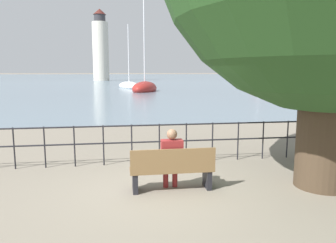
% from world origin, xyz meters
% --- Properties ---
extents(ground_plane, '(1000.00, 1000.00, 0.00)m').
position_xyz_m(ground_plane, '(0.00, 0.00, 0.00)').
color(ground_plane, gray).
extents(harbor_water, '(600.00, 300.00, 0.01)m').
position_xyz_m(harbor_water, '(0.00, 158.09, 0.00)').
color(harbor_water, slate).
rests_on(harbor_water, ground_plane).
extents(park_bench, '(1.70, 0.45, 0.90)m').
position_xyz_m(park_bench, '(0.00, -0.06, 0.43)').
color(park_bench, brown).
rests_on(park_bench, ground_plane).
extents(seated_person_left, '(0.43, 0.35, 1.27)m').
position_xyz_m(seated_person_left, '(-0.00, 0.01, 0.69)').
color(seated_person_left, maroon).
rests_on(seated_person_left, ground_plane).
extents(promenade_railing, '(10.16, 0.04, 1.05)m').
position_xyz_m(promenade_railing, '(-0.00, 2.00, 0.69)').
color(promenade_railing, black).
rests_on(promenade_railing, ground_plane).
extents(sailboat_0, '(4.53, 6.23, 13.04)m').
position_xyz_m(sailboat_0, '(2.21, 33.47, 0.41)').
color(sailboat_0, maroon).
rests_on(sailboat_0, ground_plane).
extents(sailboat_1, '(4.15, 8.51, 9.67)m').
position_xyz_m(sailboat_1, '(0.67, 43.34, 0.29)').
color(sailboat_1, white).
rests_on(sailboat_1, ground_plane).
extents(sailboat_2, '(3.03, 6.22, 9.85)m').
position_xyz_m(sailboat_2, '(21.55, 44.07, 0.33)').
color(sailboat_2, maroon).
rests_on(sailboat_2, ground_plane).
extents(harbor_lighthouse, '(4.21, 4.21, 18.62)m').
position_xyz_m(harbor_lighthouse, '(-5.26, 83.94, 8.66)').
color(harbor_lighthouse, beige).
rests_on(harbor_lighthouse, ground_plane).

